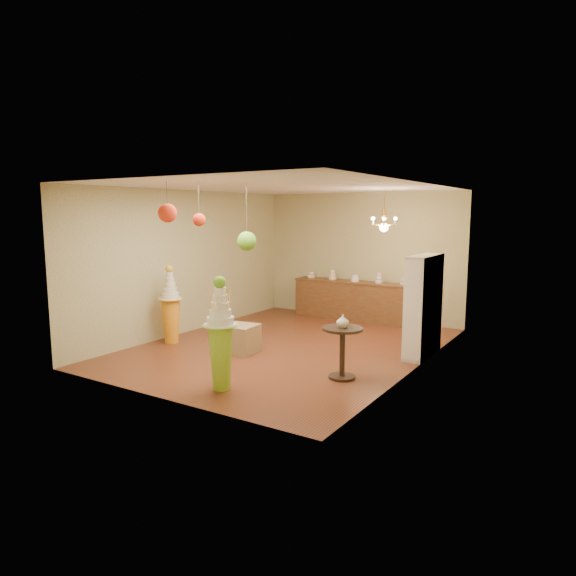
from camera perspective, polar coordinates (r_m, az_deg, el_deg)
The scene contains 17 objects.
floor at distance 9.85m, azimuth 0.02°, elevation -6.54°, with size 6.50×6.50×0.00m, color #5D2C19.
ceiling at distance 9.52m, azimuth 0.02°, elevation 11.18°, with size 6.50×6.50×0.00m, color silver.
wall_back at distance 12.43m, azimuth 8.06°, elevation 3.53°, with size 5.00×0.04×3.00m, color tan.
wall_front at distance 7.06m, azimuth -14.21°, elevation -0.33°, with size 5.00×0.04×3.00m, color tan.
wall_left at distance 11.10m, azimuth -10.97°, elevation 2.88°, with size 0.04×6.50×3.00m, color tan.
wall_right at distance 8.51m, azimuth 14.40°, elevation 1.12°, with size 0.04×6.50×3.00m, color tan.
pedestal_green at distance 7.45m, azimuth -7.48°, elevation -6.06°, with size 0.62×0.62×1.65m.
pedestal_orange at distance 10.27m, azimuth -12.89°, elevation -2.79°, with size 0.53×0.53×1.54m.
burlap_riser at distance 9.44m, azimuth -5.28°, elevation -5.64°, with size 0.56×0.56×0.51m, color olive.
sideboard at distance 12.30m, azimuth 7.43°, elevation -1.31°, with size 3.04×0.54×1.16m.
shelving_unit at distance 9.40m, azimuth 14.84°, elevation -1.91°, with size 0.33×1.20×1.80m.
round_table at distance 7.95m, azimuth 6.06°, elevation -6.37°, with size 0.69×0.69×0.80m.
vase at distance 7.86m, azimuth 6.10°, elevation -3.66°, with size 0.19×0.19×0.20m, color beige.
pom_red_left at distance 7.84m, azimuth -13.24°, elevation 8.11°, with size 0.28×0.28×0.61m.
pom_green_mid at distance 8.20m, azimuth -4.60°, elevation 5.22°, with size 0.31×0.31×1.07m.
pom_red_right at distance 7.97m, azimuth -9.85°, elevation 7.49°, with size 0.20×0.20×0.67m.
chandelier at distance 10.30m, azimuth 10.62°, elevation 6.94°, with size 0.67×0.67×0.85m.
Camera 1 is at (5.08, -8.04, 2.54)m, focal length 32.00 mm.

